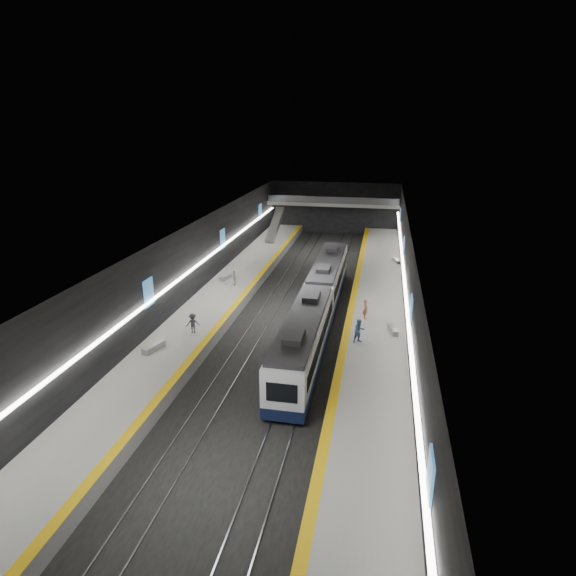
% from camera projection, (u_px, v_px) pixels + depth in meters
% --- Properties ---
extents(ground, '(70.00, 70.00, 0.00)m').
position_uv_depth(ground, '(293.00, 316.00, 44.42)').
color(ground, black).
rests_on(ground, ground).
extents(ceiling, '(20.00, 70.00, 0.04)m').
position_uv_depth(ceiling, '(293.00, 231.00, 41.75)').
color(ceiling, beige).
rests_on(ceiling, wall_left).
extents(wall_left, '(0.04, 70.00, 8.00)m').
position_uv_depth(wall_left, '(188.00, 269.00, 44.92)').
color(wall_left, black).
rests_on(wall_left, ground).
extents(wall_right, '(0.04, 70.00, 8.00)m').
position_uv_depth(wall_right, '(407.00, 282.00, 41.25)').
color(wall_right, black).
rests_on(wall_right, ground).
extents(wall_back, '(20.00, 0.04, 8.00)m').
position_uv_depth(wall_back, '(334.00, 208.00, 75.46)').
color(wall_back, black).
rests_on(wall_back, ground).
extents(platform_left, '(5.00, 70.00, 1.00)m').
position_uv_depth(platform_left, '(215.00, 306.00, 45.63)').
color(platform_left, slate).
rests_on(platform_left, ground).
extents(tile_surface_left, '(5.00, 70.00, 0.02)m').
position_uv_depth(tile_surface_left, '(215.00, 301.00, 45.46)').
color(tile_surface_left, '#9B9B96').
rests_on(tile_surface_left, platform_left).
extents(tactile_strip_left, '(0.60, 70.00, 0.02)m').
position_uv_depth(tactile_strip_left, '(237.00, 302.00, 45.05)').
color(tactile_strip_left, yellow).
rests_on(tactile_strip_left, platform_left).
extents(platform_right, '(5.00, 70.00, 1.00)m').
position_uv_depth(platform_right, '(375.00, 318.00, 42.88)').
color(platform_right, slate).
rests_on(platform_right, ground).
extents(tile_surface_right, '(5.00, 70.00, 0.02)m').
position_uv_depth(tile_surface_right, '(376.00, 312.00, 42.71)').
color(tile_surface_right, '#9B9B96').
rests_on(tile_surface_right, platform_right).
extents(tactile_strip_right, '(0.60, 70.00, 0.02)m').
position_uv_depth(tactile_strip_right, '(351.00, 310.00, 43.11)').
color(tactile_strip_right, yellow).
rests_on(tactile_strip_right, platform_right).
extents(rails, '(6.52, 70.00, 0.12)m').
position_uv_depth(rails, '(293.00, 316.00, 44.40)').
color(rails, gray).
rests_on(rails, ground).
extents(train, '(2.69, 30.04, 3.60)m').
position_uv_depth(train, '(318.00, 303.00, 41.61)').
color(train, '#0E1534').
rests_on(train, ground).
extents(ad_posters, '(19.94, 53.50, 2.20)m').
position_uv_depth(ad_posters, '(295.00, 267.00, 43.84)').
color(ad_posters, '#4181C4').
rests_on(ad_posters, wall_left).
extents(cove_light_left, '(0.25, 68.60, 0.12)m').
position_uv_depth(cove_light_left, '(190.00, 271.00, 44.95)').
color(cove_light_left, white).
rests_on(cove_light_left, wall_left).
extents(cove_light_right, '(0.25, 68.60, 0.12)m').
position_uv_depth(cove_light_right, '(405.00, 284.00, 41.35)').
color(cove_light_right, white).
rests_on(cove_light_right, wall_right).
extents(mezzanine_bridge, '(20.00, 3.00, 1.50)m').
position_uv_depth(mezzanine_bridge, '(333.00, 203.00, 73.19)').
color(mezzanine_bridge, gray).
rests_on(mezzanine_bridge, wall_left).
extents(escalator, '(1.20, 7.50, 3.92)m').
position_uv_depth(escalator, '(275.00, 225.00, 68.87)').
color(escalator, '#99999E').
rests_on(escalator, platform_left).
extents(bench_left_near, '(1.11, 2.07, 0.49)m').
position_uv_depth(bench_left_near, '(154.00, 347.00, 35.64)').
color(bench_left_near, '#99999E').
rests_on(bench_left_near, platform_left).
extents(bench_left_far, '(0.89, 1.98, 0.47)m').
position_uv_depth(bench_left_far, '(225.00, 277.00, 51.58)').
color(bench_left_far, '#99999E').
rests_on(bench_left_far, platform_left).
extents(bench_right_near, '(0.90, 1.79, 0.42)m').
position_uv_depth(bench_right_near, '(393.00, 330.00, 38.67)').
color(bench_right_near, '#99999E').
rests_on(bench_right_near, platform_right).
extents(bench_right_far, '(1.09, 1.77, 0.42)m').
position_uv_depth(bench_right_far, '(396.00, 261.00, 57.40)').
color(bench_right_far, '#99999E').
rests_on(bench_right_far, platform_right).
extents(passenger_right_a, '(0.57, 0.72, 1.72)m').
position_uv_depth(passenger_right_a, '(365.00, 309.00, 41.11)').
color(passenger_right_a, '#B26042').
rests_on(passenger_right_a, platform_right).
extents(passenger_right_b, '(1.16, 1.12, 1.89)m').
position_uv_depth(passenger_right_b, '(359.00, 331.00, 36.68)').
color(passenger_right_b, '#4C73A5').
rests_on(passenger_right_b, platform_right).
extents(passenger_left_a, '(0.52, 0.98, 1.59)m').
position_uv_depth(passenger_left_a, '(234.00, 278.00, 49.44)').
color(passenger_left_a, '#B9B6AA').
rests_on(passenger_left_a, platform_left).
extents(passenger_left_b, '(1.22, 1.00, 1.64)m').
position_uv_depth(passenger_left_b, '(193.00, 323.00, 38.38)').
color(passenger_left_b, '#3D3C43').
rests_on(passenger_left_b, platform_left).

